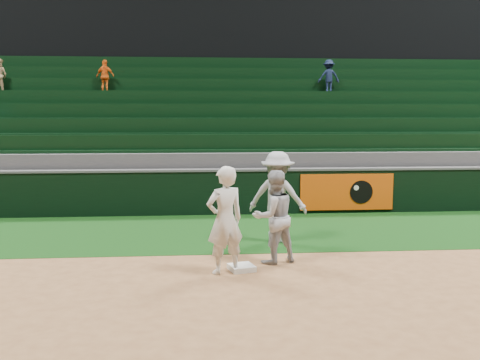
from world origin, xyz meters
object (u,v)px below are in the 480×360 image
Objects in this scene: base_coach at (277,197)px; baserunner at (274,217)px; first_baseman at (225,220)px; first_base at (242,268)px.

baserunner is at bearing 99.62° from base_coach.
first_baseman is 2.53m from base_coach.
base_coach is at bearing 65.51° from first_base.
base_coach is (0.94, 2.07, 0.93)m from first_base.
first_baseman reaches higher than baserunner.
first_baseman is 1.08× the size of baserunner.
baserunner is 1.64m from base_coach.
base_coach is at bearing -142.90° from first_baseman.
first_baseman is at bearing 11.45° from baserunner.
first_base is 2.45m from base_coach.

